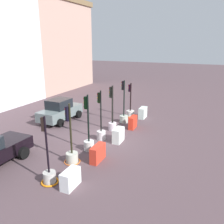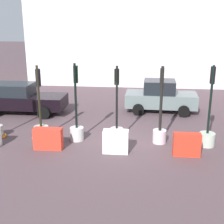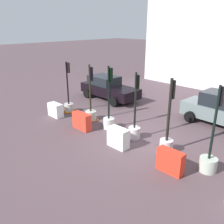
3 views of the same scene
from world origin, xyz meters
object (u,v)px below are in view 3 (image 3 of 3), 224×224
at_px(traffic_light_5, 209,157).
at_px(construction_barrier_1, 82,121).
at_px(traffic_light_3, 135,126).
at_px(construction_barrier_3, 170,161).
at_px(traffic_light_1, 91,111).
at_px(construction_barrier_0, 56,110).
at_px(car_grey_saloon, 219,109).
at_px(car_black_sedan, 108,88).
at_px(traffic_light_0, 69,104).
at_px(traffic_light_4, 167,136).
at_px(traffic_light_2, 109,116).
at_px(construction_barrier_2, 118,138).

bearing_deg(traffic_light_5, construction_barrier_1, -170.69).
distance_m(traffic_light_3, construction_barrier_3, 3.00).
distance_m(traffic_light_1, construction_barrier_0, 2.20).
bearing_deg(traffic_light_1, construction_barrier_1, -59.71).
height_order(construction_barrier_3, car_grey_saloon, car_grey_saloon).
distance_m(construction_barrier_0, car_black_sedan, 4.72).
distance_m(construction_barrier_1, car_black_sedan, 5.55).
bearing_deg(construction_barrier_3, traffic_light_1, 168.70).
bearing_deg(traffic_light_0, construction_barrier_3, -7.60).
xyz_separation_m(traffic_light_4, construction_barrier_3, (0.96, -1.19, -0.29)).
distance_m(traffic_light_0, car_black_sedan, 3.68).
xyz_separation_m(traffic_light_3, car_grey_saloon, (2.01, 4.63, 0.19)).
distance_m(traffic_light_0, traffic_light_3, 5.27).
distance_m(traffic_light_5, construction_barrier_3, 1.45).
distance_m(construction_barrier_0, car_grey_saloon, 9.21).
bearing_deg(traffic_light_3, construction_barrier_1, -156.58).
xyz_separation_m(traffic_light_2, car_grey_saloon, (3.70, 4.70, 0.15)).
bearing_deg(traffic_light_5, car_black_sedan, 158.61).
bearing_deg(construction_barrier_2, car_grey_saloon, 71.50).
bearing_deg(car_black_sedan, construction_barrier_0, -84.62).
distance_m(traffic_light_2, car_grey_saloon, 5.98).
height_order(traffic_light_0, construction_barrier_0, traffic_light_0).
xyz_separation_m(traffic_light_2, traffic_light_3, (1.69, 0.07, -0.04)).
height_order(traffic_light_3, car_grey_saloon, traffic_light_3).
xyz_separation_m(traffic_light_1, car_black_sedan, (-2.30, 3.51, 0.27)).
relative_size(traffic_light_4, construction_barrier_0, 3.21).
height_order(traffic_light_4, car_grey_saloon, traffic_light_4).
bearing_deg(construction_barrier_1, traffic_light_5, 9.31).
relative_size(traffic_light_2, construction_barrier_1, 2.88).
height_order(traffic_light_4, traffic_light_5, traffic_light_5).
xyz_separation_m(traffic_light_2, traffic_light_5, (5.39, -0.03, -0.09)).
height_order(construction_barrier_0, construction_barrier_2, construction_barrier_2).
bearing_deg(construction_barrier_3, traffic_light_3, 156.82).
xyz_separation_m(traffic_light_3, traffic_light_5, (3.70, -0.10, -0.05)).
height_order(construction_barrier_2, construction_barrier_3, construction_barrier_2).
relative_size(traffic_light_4, construction_barrier_2, 3.27).
xyz_separation_m(traffic_light_3, car_black_sedan, (-5.59, 3.54, 0.17)).
relative_size(traffic_light_1, construction_barrier_1, 2.78).
relative_size(construction_barrier_0, construction_barrier_2, 1.02).
distance_m(construction_barrier_3, car_black_sedan, 9.59).
height_order(traffic_light_1, construction_barrier_2, traffic_light_1).
relative_size(traffic_light_2, construction_barrier_2, 3.35).
bearing_deg(traffic_light_2, traffic_light_4, 1.32).
bearing_deg(traffic_light_0, car_black_sedan, 95.01).
bearing_deg(traffic_light_3, traffic_light_5, -1.49).
bearing_deg(traffic_light_5, construction_barrier_0, -173.26).
bearing_deg(construction_barrier_0, traffic_light_5, 6.74).
height_order(construction_barrier_1, construction_barrier_3, construction_barrier_3).
bearing_deg(car_black_sedan, construction_barrier_3, -29.51).
relative_size(traffic_light_0, construction_barrier_0, 3.10).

